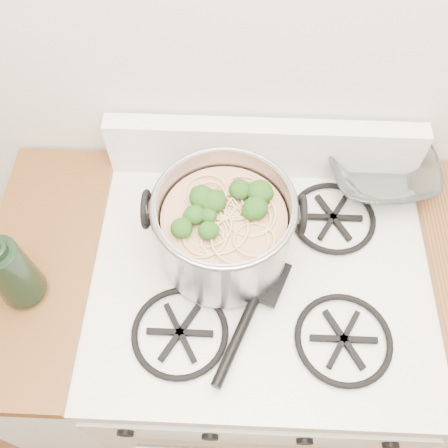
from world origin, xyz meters
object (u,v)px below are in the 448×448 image
(gas_range, at_px, (252,342))
(glass_bowl, at_px, (378,171))
(bottle, at_px, (6,266))
(spatula, at_px, (264,278))
(stock_pot, at_px, (224,229))

(gas_range, bearing_deg, glass_bowl, 44.21)
(bottle, bearing_deg, spatula, 17.05)
(gas_range, relative_size, stock_pot, 2.85)
(stock_pot, relative_size, glass_bowl, 3.08)
(spatula, relative_size, glass_bowl, 2.94)
(gas_range, distance_m, spatula, 0.50)
(gas_range, xyz_separation_m, spatula, (0.00, -0.02, 0.50))
(spatula, height_order, bottle, bottle)
(gas_range, height_order, bottle, bottle)
(gas_range, height_order, spatula, spatula)
(stock_pot, height_order, glass_bowl, stock_pot)
(spatula, distance_m, bottle, 0.53)
(stock_pot, height_order, spatula, stock_pot)
(stock_pot, xyz_separation_m, glass_bowl, (0.37, 0.23, -0.08))
(stock_pot, bearing_deg, glass_bowl, 31.91)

